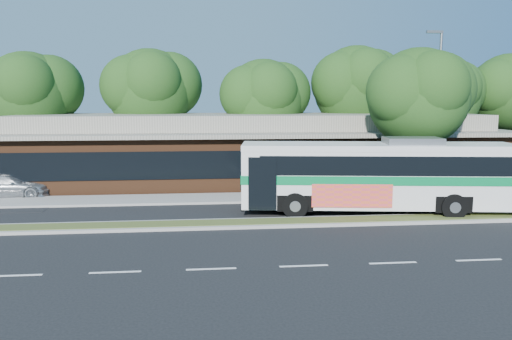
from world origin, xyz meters
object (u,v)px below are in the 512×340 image
Objects in this scene: lamp_post at (437,109)px; transit_bus at (379,171)px; sidewalk_tree at (424,95)px; sedan at (7,186)px.

lamp_post is 0.69× the size of transit_bus.
transit_bus is at bearing -134.31° from sidewalk_tree.
lamp_post reaches higher than transit_bus.
sidewalk_tree reaches higher than transit_bus.
sidewalk_tree is at bearing 153.20° from lamp_post.
lamp_post is 6.45m from transit_bus.
lamp_post is 1.03m from sidewalk_tree.
transit_bus is 20.06m from sedan.
transit_bus is 1.60× the size of sidewalk_tree.
lamp_post reaches higher than sedan.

